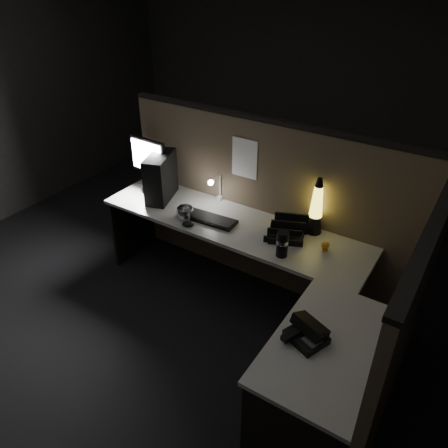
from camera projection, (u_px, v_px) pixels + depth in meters
The scene contains 17 objects.
floor at pixel (207, 340), 3.45m from camera, with size 6.00×6.00×0.00m, color black.
room_shell at pixel (201, 147), 2.59m from camera, with size 6.00×6.00×6.00m.
partition_back at pixel (267, 208), 3.71m from camera, with size 2.66×0.06×1.50m, color brown.
partition_right at pixel (403, 332), 2.51m from camera, with size 0.06×1.66×1.50m, color brown.
desk at pixel (244, 273), 3.24m from camera, with size 2.60×1.60×0.73m.
pc_tower at pixel (161, 177), 3.81m from camera, with size 0.18×0.39×0.41m, color black.
monitor at pixel (148, 160), 3.88m from camera, with size 0.39×0.17×0.50m.
keyboard at pixel (207, 218), 3.59m from camera, with size 0.49×0.16×0.02m, color black.
mouse at pixel (188, 224), 3.50m from camera, with size 0.10×0.07×0.04m, color black.
clip_lamp at pixel (216, 188), 3.76m from camera, with size 0.05×0.20×0.25m.
organizer at pixel (287, 232), 3.35m from camera, with size 0.33×0.31×0.20m.
lava_lamp at pixel (316, 210), 3.34m from camera, with size 0.13×0.13×0.47m.
travel_mug at pixel (282, 244), 3.12m from camera, with size 0.09×0.09×0.20m, color black.
steel_mug at pixel (185, 213), 3.57m from camera, with size 0.14×0.14×0.11m, color silver.
figurine at pixel (325, 245), 3.19m from camera, with size 0.06×0.06×0.06m, color #FFA928.
pinned_paper at pixel (244, 158), 3.56m from camera, with size 0.23×0.00×0.33m, color white.
desk_phone at pixel (307, 332), 2.47m from camera, with size 0.26×0.26×0.12m.
Camera 1 is at (1.43, -1.97, 2.61)m, focal length 35.00 mm.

